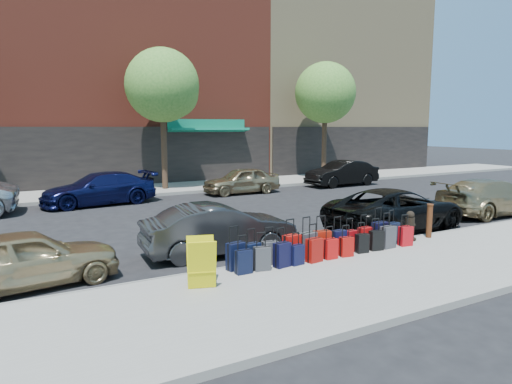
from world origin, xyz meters
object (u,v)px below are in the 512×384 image
car_far_2 (241,180)px  car_far_3 (342,173)px  tree_center (165,87)px  car_near_2 (396,210)px  car_near_3 (491,197)px  tree_right (327,94)px  bollard (429,220)px  fire_hydrant (410,227)px  car_far_1 (99,189)px  display_rack (201,263)px  car_near_1 (220,229)px  car_near_0 (27,259)px  suitcase_front_5 (322,243)px

car_far_2 → car_far_3: size_ratio=0.89×
tree_center → car_far_3: tree_center is taller
car_near_2 → car_near_3: size_ratio=1.04×
car_near_3 → car_far_2: size_ratio=1.23×
tree_right → car_near_2: bearing=-118.6°
bollard → fire_hydrant: bearing=176.0°
tree_right → car_far_1: (-14.50, -2.70, -4.70)m
tree_right → fire_hydrant: 17.05m
car_far_1 → display_rack: bearing=-7.3°
tree_right → fire_hydrant: bearing=-119.3°
car_near_1 → car_far_2: car_near_1 is taller
display_rack → car_near_0: 3.76m
display_rack → car_near_3: 13.28m
display_rack → car_near_1: 2.96m
suitcase_front_5 → car_near_2: bearing=28.3°
bollard → car_near_3: bearing=17.6°
suitcase_front_5 → car_near_2: car_near_2 is taller
display_rack → car_near_1: (1.57, 2.51, 0.03)m
bollard → car_near_2: bearing=78.7°
fire_hydrant → car_near_3: 6.55m
fire_hydrant → car_near_0: (-9.83, 1.44, 0.09)m
suitcase_front_5 → car_far_2: bearing=80.0°
tree_center → car_near_0: 15.50m
bollard → display_rack: (-7.49, -0.65, -0.02)m
suitcase_front_5 → car_near_0: (-6.65, 1.48, 0.17)m
bollard → car_near_3: size_ratio=0.21×
tree_right → tree_center: bearing=180.0°
fire_hydrant → display_rack: size_ratio=0.85×
tree_right → car_far_3: (-0.95, -2.78, -4.68)m
bollard → car_far_3: (6.28, 11.52, 0.06)m
car_near_3 → car_far_2: 11.41m
display_rack → car_far_2: car_far_2 is taller
car_near_3 → car_far_3: car_far_3 is taller
tree_center → fire_hydrant: 15.27m
car_near_2 → bollard: bearing=165.2°
car_near_1 → tree_center: bearing=-8.0°
suitcase_front_5 → car_far_2: (3.68, 11.56, 0.21)m
fire_hydrant → suitcase_front_5: bearing=169.6°
fire_hydrant → car_far_3: (7.03, 11.47, 0.19)m
tree_center → fire_hydrant: tree_center is taller
fire_hydrant → car_far_3: size_ratio=0.19×
display_rack → car_far_1: (0.23, 12.26, 0.06)m
car_near_3 → car_far_3: size_ratio=1.10×
car_far_2 → car_near_0: bearing=-45.1°
tree_right → fire_hydrant: size_ratio=8.52×
tree_right → car_far_1: 15.48m
tree_right → display_rack: (-14.73, -14.95, -4.76)m
fire_hydrant → car_far_1: bearing=108.3°
suitcase_front_5 → fire_hydrant: suitcase_front_5 is taller
car_near_0 → display_rack: bearing=-132.6°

